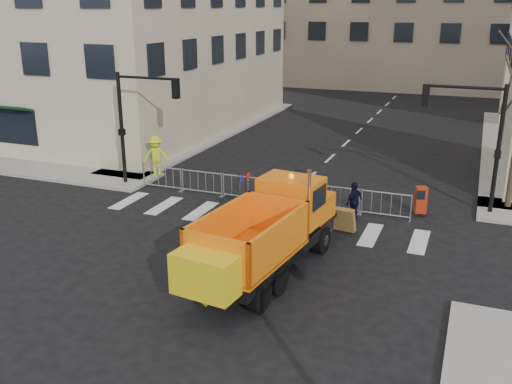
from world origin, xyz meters
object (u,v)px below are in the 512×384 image
at_px(cop_a, 297,192).
at_px(cop_b, 287,205).
at_px(plow_truck, 265,232).
at_px(newspaper_box, 421,200).
at_px(worker, 156,156).
at_px(cop_c, 354,201).

xyz_separation_m(cop_a, cop_b, (0.06, -1.41, -0.12)).
distance_m(plow_truck, cop_a, 5.82).
relative_size(cop_a, newspaper_box, 1.80).
height_order(worker, newspaper_box, worker).
distance_m(plow_truck, newspaper_box, 8.50).
xyz_separation_m(plow_truck, worker, (-8.88, 8.12, -0.34)).
distance_m(cop_c, worker, 10.71).
bearing_deg(worker, plow_truck, -64.66).
height_order(cop_b, newspaper_box, cop_b).
xyz_separation_m(plow_truck, cop_a, (-0.77, 5.75, -0.50)).
xyz_separation_m(plow_truck, newspaper_box, (4.04, 7.44, -0.79)).
relative_size(cop_a, cop_b, 1.14).
height_order(cop_a, cop_b, cop_a).
bearing_deg(cop_a, cop_b, 59.35).
height_order(plow_truck, cop_b, plow_truck).
distance_m(worker, newspaper_box, 12.94).
height_order(cop_b, cop_c, cop_b).
relative_size(plow_truck, newspaper_box, 8.08).
bearing_deg(worker, cop_c, -34.12).
bearing_deg(cop_c, plow_truck, 9.17).
height_order(plow_truck, cop_c, plow_truck).
distance_m(plow_truck, worker, 12.04).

